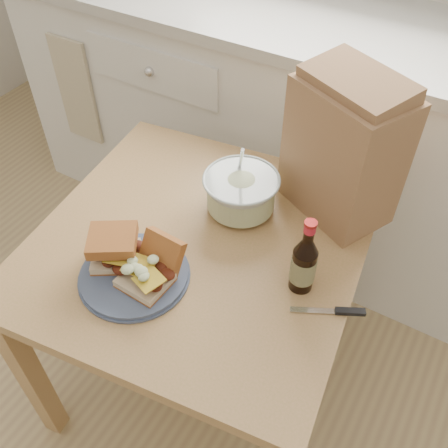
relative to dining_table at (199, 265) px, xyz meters
The scene contains 9 objects.
cabinet_run 0.86m from the dining_table, 92.96° to the left, with size 2.50×0.64×0.94m.
dining_table is the anchor object (origin of this frame).
plate 0.22m from the dining_table, 109.74° to the right, with size 0.26×0.26×0.02m, color #465371.
sandwich_left 0.26m from the dining_table, 126.99° to the right, with size 0.15×0.15×0.08m.
sandwich_right 0.22m from the dining_table, 96.87° to the right, with size 0.12×0.16×0.09m.
coleslaw_bowl 0.22m from the dining_table, 77.27° to the left, with size 0.20×0.20×0.20m.
beer_bottle 0.34m from the dining_table, ahead, with size 0.06×0.06×0.21m.
knife 0.41m from the dining_table, ahead, with size 0.16×0.09×0.01m.
paper_bag 0.48m from the dining_table, 50.50° to the left, with size 0.27×0.18×0.36m, color #A57850.
Camera 1 is at (0.54, 0.14, 1.62)m, focal length 40.00 mm.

